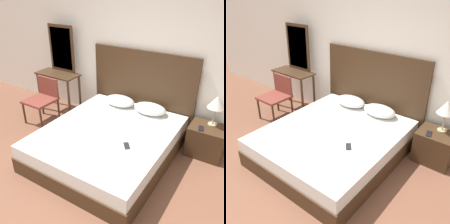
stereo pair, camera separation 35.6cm
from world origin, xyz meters
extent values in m
plane|color=brown|center=(0.00, 0.00, 0.00)|extent=(16.00, 16.00, 0.00)
cube|color=white|center=(0.00, 2.52, 1.35)|extent=(10.00, 0.06, 2.70)
cube|color=#422B19|center=(-0.15, 1.39, 0.12)|extent=(1.77, 2.05, 0.24)
cube|color=white|center=(-0.15, 1.39, 0.34)|extent=(1.73, 2.01, 0.20)
cube|color=#422B19|center=(-0.15, 2.45, 0.69)|extent=(1.86, 0.05, 1.37)
ellipsoid|color=white|center=(-0.43, 2.19, 0.52)|extent=(0.53, 0.35, 0.16)
ellipsoid|color=white|center=(0.13, 2.19, 0.52)|extent=(0.53, 0.35, 0.16)
cube|color=#232328|center=(0.27, 1.19, 0.44)|extent=(0.15, 0.16, 0.01)
cube|color=#422B19|center=(1.07, 2.20, 0.24)|extent=(0.51, 0.43, 0.47)
cylinder|color=tan|center=(1.10, 2.29, 0.48)|extent=(0.13, 0.13, 0.02)
cylinder|color=tan|center=(1.10, 2.29, 0.62)|extent=(0.02, 0.02, 0.26)
cone|color=silver|center=(1.10, 2.29, 0.84)|extent=(0.25, 0.25, 0.18)
cube|color=black|center=(0.99, 2.09, 0.48)|extent=(0.10, 0.16, 0.01)
cube|color=#422B19|center=(-1.79, 2.14, 0.77)|extent=(0.86, 0.40, 0.02)
cylinder|color=#422B19|center=(-2.17, 1.97, 0.38)|extent=(0.04, 0.04, 0.76)
cylinder|color=#422B19|center=(-1.40, 1.97, 0.38)|extent=(0.04, 0.04, 0.76)
cylinder|color=#422B19|center=(-2.17, 2.30, 0.38)|extent=(0.04, 0.04, 0.76)
cylinder|color=#422B19|center=(-1.40, 2.30, 0.38)|extent=(0.04, 0.04, 0.76)
cube|color=#422B19|center=(-1.79, 2.31, 1.22)|extent=(0.58, 0.03, 0.87)
cube|color=#B2BCC6|center=(-1.79, 2.30, 1.22)|extent=(0.49, 0.01, 0.77)
cube|color=brown|center=(-1.75, 1.60, 0.43)|extent=(0.49, 0.50, 0.04)
cube|color=brown|center=(-1.75, 1.83, 0.62)|extent=(0.47, 0.04, 0.35)
cylinder|color=#422B19|center=(-1.97, 1.38, 0.20)|extent=(0.04, 0.04, 0.41)
cylinder|color=#422B19|center=(-1.54, 1.38, 0.20)|extent=(0.04, 0.04, 0.41)
cylinder|color=#422B19|center=(-1.97, 1.82, 0.20)|extent=(0.04, 0.04, 0.41)
cylinder|color=#422B19|center=(-1.54, 1.82, 0.20)|extent=(0.04, 0.04, 0.41)
camera|label=1|loc=(1.53, -1.17, 2.34)|focal=40.00mm
camera|label=2|loc=(1.82, -0.96, 2.34)|focal=40.00mm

